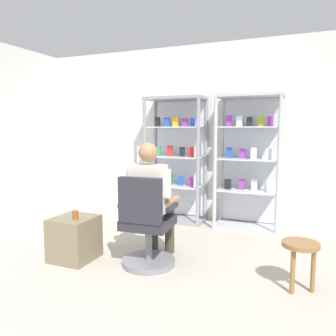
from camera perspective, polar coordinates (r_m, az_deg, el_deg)
The scene contains 9 objects.
ground_plane at distance 2.77m, azimuth -9.29°, elevation -24.29°, with size 7.20×7.20×0.00m, color #B2A899.
back_wall at distance 5.17m, azimuth 8.21°, elevation 5.87°, with size 6.00×0.10×2.70m, color silver.
display_cabinet_left at distance 5.13m, azimuth 1.51°, elevation 1.64°, with size 0.90×0.45×1.90m.
display_cabinet_right at distance 4.85m, azimuth 13.76°, elevation 1.13°, with size 0.90×0.45×1.90m.
office_chair at distance 3.46m, azimuth -3.74°, elevation -10.60°, with size 0.58×0.56×0.96m.
seated_shopkeeper at distance 3.53m, azimuth -2.76°, elevation -4.91°, with size 0.51×0.58×1.29m.
storage_crate at distance 3.84m, azimuth -15.84°, elevation -11.58°, with size 0.43×0.45×0.47m, color #72664C.
tea_glass at distance 3.69m, azimuth -15.69°, elevation -7.75°, with size 0.06×0.06×0.10m, color brown.
wooden_stool at distance 3.22m, azimuth 21.87°, elevation -13.31°, with size 0.32×0.32×0.44m.
Camera 1 is at (1.27, -2.01, 1.43)m, focal length 35.32 mm.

